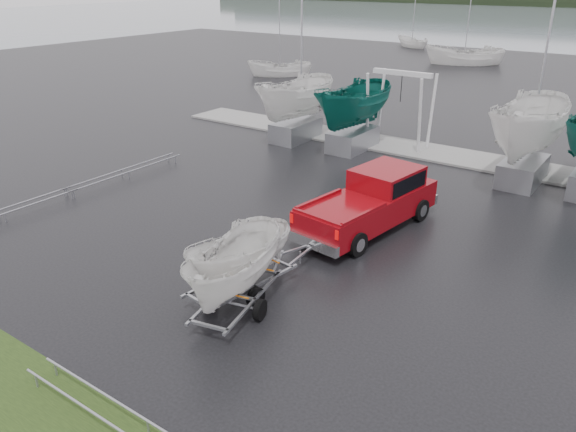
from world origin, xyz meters
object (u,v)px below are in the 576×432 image
(pickup_truck, at_px, (374,199))
(trailer_hitched, at_px, (239,221))
(boat_hoist, at_px, (400,99))
(trailer_parked, at_px, (234,223))

(pickup_truck, xyz_separation_m, trailer_hitched, (-0.90, -6.63, 1.28))
(trailer_hitched, relative_size, boat_hoist, 1.06)
(trailer_parked, distance_m, boat_hoist, 17.88)
(trailer_parked, height_order, boat_hoist, trailer_parked)
(pickup_truck, relative_size, boat_hoist, 1.59)
(pickup_truck, height_order, trailer_hitched, trailer_hitched)
(pickup_truck, relative_size, trailer_hitched, 1.50)
(trailer_parked, relative_size, boat_hoist, 1.20)
(boat_hoist, bearing_deg, pickup_truck, -69.64)
(trailer_parked, bearing_deg, pickup_truck, 73.91)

